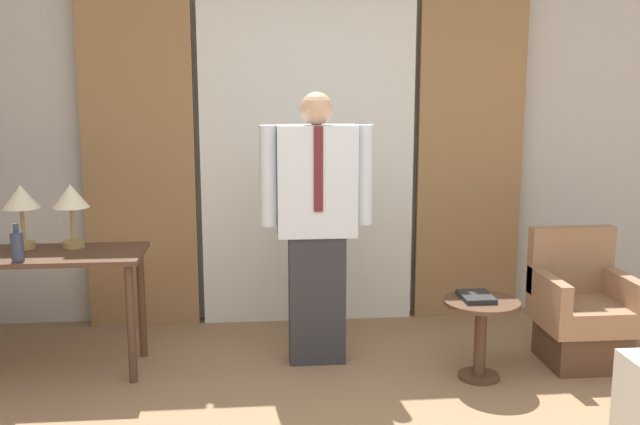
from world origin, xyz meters
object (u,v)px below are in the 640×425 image
table_lamp_right (71,201)px  person (317,220)px  desk (44,272)px  table_lamp_left (21,202)px  book (476,297)px  side_table (481,325)px  armchair (581,313)px  bottle_near_edge (17,246)px

table_lamp_right → person: person is taller
desk → table_lamp_left: bearing=137.1°
book → side_table: bearing=-47.4°
desk → armchair: 3.41m
desk → person: bearing=1.0°
table_lamp_left → bottle_near_edge: bearing=-78.7°
armchair → desk: bearing=177.5°
book → table_lamp_left: bearing=170.6°
desk → armchair: size_ratio=1.41×
table_lamp_left → book: 2.87m
bottle_near_edge → armchair: (3.47, 0.06, -0.54)m
desk → table_lamp_right: bearing=42.9°
person → book: bearing=-20.4°
armchair → person: bearing=174.1°
bottle_near_edge → book: (2.71, -0.12, -0.35)m
bottle_near_edge → book: bottle_near_edge is taller
desk → armchair: armchair is taller
bottle_near_edge → side_table: (2.74, -0.14, -0.52)m
table_lamp_left → person: 1.85m
table_lamp_right → side_table: bearing=-11.1°
table_lamp_left → book: bearing=-9.4°
desk → armchair: bearing=-2.5°
desk → side_table: size_ratio=2.43×
person → armchair: size_ratio=2.03×
person → book: person is taller
table_lamp_right → book: 2.58m
desk → table_lamp_right: size_ratio=3.00×
table_lamp_left → person: (1.84, -0.11, -0.13)m
table_lamp_right → armchair: (3.24, -0.29, -0.74)m
armchair → book: armchair is taller
person → table_lamp_left: bearing=176.5°
bottle_near_edge → person: person is taller
bottle_near_edge → side_table: bottle_near_edge is taller
side_table → book: book is taller
person → armchair: 1.82m
person → side_table: 1.20m
table_lamp_left → desk: bearing=-42.9°
bottle_near_edge → person: 1.79m
desk → table_lamp_left: table_lamp_left is taller
table_lamp_right → bottle_near_edge: (-0.23, -0.35, -0.20)m
armchair → book: size_ratio=3.47×
table_lamp_left → bottle_near_edge: (0.07, -0.35, -0.20)m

